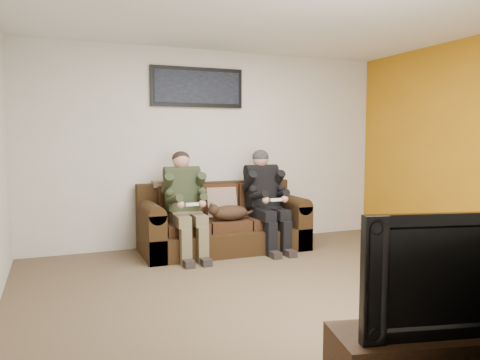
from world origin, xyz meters
name	(u,v)px	position (x,y,z in m)	size (l,w,h in m)	color
floor	(290,291)	(0.00, 0.00, 0.00)	(5.00, 5.00, 0.00)	brown
ceiling	(293,6)	(0.00, 0.00, 2.60)	(5.00, 5.00, 0.00)	silver
wall_back	(213,148)	(0.00, 2.25, 1.30)	(5.00, 5.00, 0.00)	beige
sofa	(222,224)	(-0.03, 1.82, 0.32)	(2.08, 0.90, 0.85)	black
throw_pillow	(221,202)	(-0.03, 1.86, 0.61)	(0.40, 0.11, 0.38)	#91735F
throw_blanket	(169,184)	(-0.65, 2.09, 0.85)	(0.43, 0.21, 0.08)	tan
person_left	(185,198)	(-0.56, 1.65, 0.71)	(0.51, 0.87, 1.27)	brown
person_right	(265,194)	(0.51, 1.65, 0.71)	(0.51, 0.86, 1.28)	black
cat	(228,212)	(-0.03, 1.57, 0.52)	(0.66, 0.26, 0.24)	#442B1A
framed_poster	(197,87)	(-0.23, 2.22, 2.10)	(1.25, 0.05, 0.52)	black
television	(454,270)	(-0.06, -1.95, 0.73)	(1.13, 0.15, 0.65)	black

